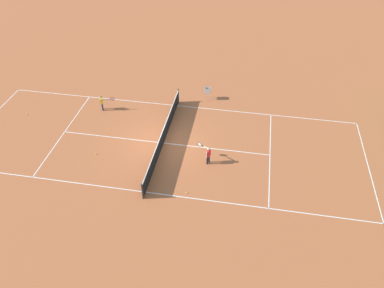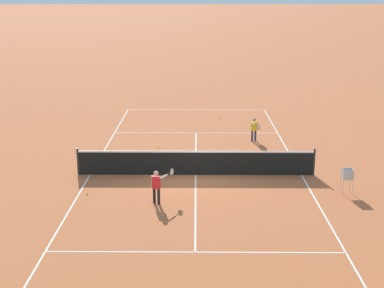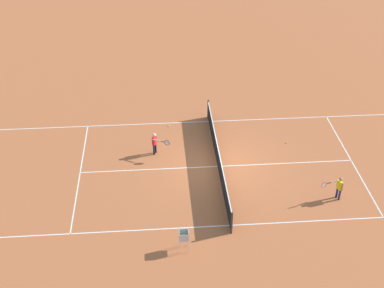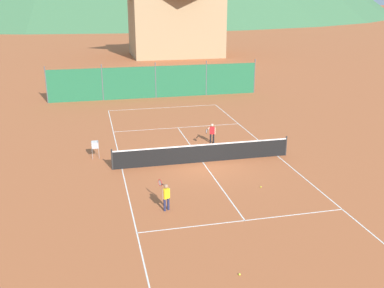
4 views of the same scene
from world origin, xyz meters
TOP-DOWN VIEW (x-y plane):
  - ground_plane at (0.00, 0.00)m, footprint 600.00×600.00m
  - court_line_markings at (0.00, 0.00)m, footprint 8.25×23.85m
  - tennis_net at (0.00, 0.00)m, footprint 9.18×0.08m
  - player_near_service at (1.27, 2.88)m, footprint 0.74×0.84m
  - player_far_baseline at (-2.75, -4.82)m, footprint 0.36×0.99m
  - tennis_ball_mid_court at (1.72, -3.67)m, footprint 0.07×0.07m
  - tennis_ball_alley_right at (-1.34, -9.67)m, footprint 0.07×0.07m
  - tennis_ball_near_corner at (3.79, 2.14)m, footprint 0.07×0.07m
  - ball_hopper at (-5.30, 1.93)m, footprint 0.36×0.36m

SIDE VIEW (x-z plane):
  - ground_plane at x=0.00m, z-range 0.00..0.00m
  - court_line_markings at x=0.00m, z-range 0.00..0.01m
  - tennis_ball_mid_court at x=1.72m, z-range 0.00..0.07m
  - tennis_ball_alley_right at x=-1.34m, z-range 0.00..0.07m
  - tennis_ball_near_corner at x=3.79m, z-range 0.00..0.07m
  - tennis_net at x=0.00m, z-range -0.03..1.03m
  - ball_hopper at x=-5.30m, z-range 0.21..1.10m
  - player_far_baseline at x=-2.75m, z-range 0.10..1.21m
  - player_near_service at x=1.27m, z-range 0.10..1.24m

